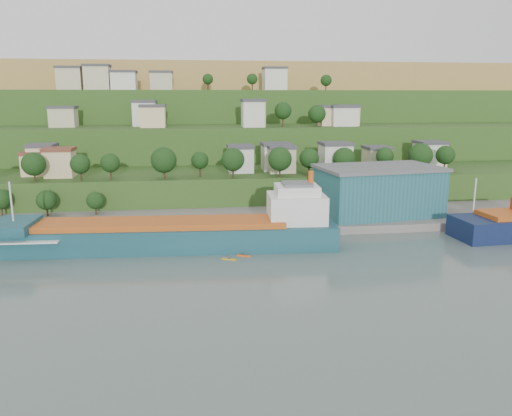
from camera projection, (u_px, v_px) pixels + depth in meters
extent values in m
plane|color=#4C5C57|center=(250.00, 259.00, 102.63)|extent=(500.00, 500.00, 0.00)
cube|color=slate|center=(312.00, 222.00, 132.22)|extent=(220.00, 26.00, 4.00)
cube|color=slate|center=(7.00, 239.00, 117.06)|extent=(40.00, 18.00, 2.40)
cube|color=#284719|center=(229.00, 202.00, 156.82)|extent=(260.00, 32.00, 20.00)
cube|color=#284719|center=(223.00, 186.00, 185.85)|extent=(280.00, 32.00, 44.00)
cube|color=#284719|center=(219.00, 174.00, 214.88)|extent=(300.00, 32.00, 70.00)
cube|color=olive|center=(212.00, 154.00, 286.48)|extent=(360.00, 120.00, 96.00)
cube|color=beige|center=(43.00, 160.00, 148.32)|extent=(7.21, 8.14, 8.02)
cube|color=#3F3F44|center=(42.00, 145.00, 147.34)|extent=(7.81, 8.74, 0.90)
cube|color=beige|center=(42.00, 165.00, 146.34)|extent=(9.81, 7.74, 6.02)
cube|color=brown|center=(40.00, 153.00, 145.58)|extent=(10.41, 8.34, 0.90)
cube|color=beige|center=(60.00, 164.00, 142.64)|extent=(7.79, 7.02, 7.48)
cube|color=brown|center=(59.00, 149.00, 141.72)|extent=(8.39, 7.62, 0.90)
cube|color=silver|center=(240.00, 160.00, 152.41)|extent=(7.33, 8.87, 7.28)
cube|color=#3F3F44|center=(240.00, 146.00, 151.51)|extent=(7.93, 9.47, 0.90)
cube|color=silver|center=(276.00, 158.00, 156.12)|extent=(8.51, 8.20, 7.63)
cube|color=#3F3F44|center=(276.00, 144.00, 155.18)|extent=(9.11, 8.80, 0.90)
cube|color=#C5BB94|center=(281.00, 160.00, 151.76)|extent=(7.82, 7.84, 7.25)
cube|color=#3F3F44|center=(281.00, 147.00, 150.87)|extent=(8.42, 8.44, 0.90)
cube|color=silver|center=(335.00, 158.00, 152.01)|extent=(8.63, 8.55, 8.19)
cube|color=#3F3F44|center=(336.00, 144.00, 151.01)|extent=(9.23, 9.15, 0.90)
cube|color=#C5BB94|center=(376.00, 159.00, 157.88)|extent=(7.06, 8.39, 6.39)
cube|color=#3F3F44|center=(377.00, 148.00, 157.08)|extent=(7.66, 8.99, 0.90)
cube|color=silver|center=(430.00, 155.00, 164.83)|extent=(8.52, 8.37, 7.40)
cube|color=#3F3F44|center=(431.00, 142.00, 163.92)|extent=(9.12, 8.97, 0.90)
cube|color=#C5BB94|center=(63.00, 118.00, 175.37)|extent=(8.70, 7.21, 6.47)
cube|color=#3F3F44|center=(63.00, 107.00, 174.56)|extent=(9.30, 7.81, 0.90)
cube|color=silver|center=(145.00, 114.00, 181.82)|extent=(8.12, 8.58, 8.35)
cube|color=#3F3F44|center=(144.00, 101.00, 180.81)|extent=(8.72, 9.18, 0.90)
cube|color=beige|center=(153.00, 117.00, 174.36)|extent=(8.40, 8.61, 6.96)
cube|color=#3F3F44|center=(153.00, 106.00, 173.49)|extent=(9.00, 9.21, 0.90)
cube|color=silver|center=(253.00, 114.00, 176.14)|extent=(7.33, 8.46, 8.75)
cube|color=#3F3F44|center=(253.00, 100.00, 175.08)|extent=(7.93, 9.06, 0.90)
cube|color=#C5BB94|center=(253.00, 114.00, 177.34)|extent=(7.70, 8.31, 8.84)
cube|color=#3F3F44|center=(253.00, 100.00, 176.27)|extent=(8.30, 8.91, 0.90)
cube|color=beige|center=(331.00, 117.00, 184.23)|extent=(9.06, 8.82, 6.52)
cube|color=#3F3F44|center=(331.00, 106.00, 183.42)|extent=(9.66, 9.42, 0.90)
cube|color=silver|center=(343.00, 117.00, 181.94)|extent=(9.25, 8.66, 6.57)
cube|color=#3F3F44|center=(343.00, 106.00, 181.12)|extent=(9.85, 9.26, 0.90)
cube|color=beige|center=(347.00, 116.00, 183.73)|extent=(7.79, 7.58, 6.71)
cube|color=#3F3F44|center=(347.00, 106.00, 182.90)|extent=(8.39, 8.18, 0.90)
cube|color=#C5BB94|center=(70.00, 79.00, 196.77)|extent=(9.43, 7.58, 8.28)
cube|color=#3F3F44|center=(69.00, 67.00, 195.76)|extent=(10.03, 8.18, 0.90)
cube|color=beige|center=(98.00, 80.00, 204.88)|extent=(8.95, 9.00, 7.96)
cube|color=#3F3F44|center=(97.00, 69.00, 203.91)|extent=(9.55, 9.60, 0.90)
cube|color=#C5BB94|center=(97.00, 78.00, 196.18)|extent=(9.71, 7.35, 8.95)
cube|color=#3F3F44|center=(97.00, 65.00, 195.10)|extent=(10.31, 7.95, 0.90)
cube|color=silver|center=(124.00, 81.00, 196.97)|extent=(9.54, 8.17, 6.66)
cube|color=#3F3F44|center=(124.00, 72.00, 196.14)|extent=(10.14, 8.77, 0.90)
cube|color=#C5BB94|center=(162.00, 82.00, 203.57)|extent=(8.83, 7.38, 6.82)
cube|color=#3F3F44|center=(161.00, 72.00, 202.72)|extent=(9.43, 7.98, 0.90)
cube|color=silver|center=(275.00, 80.00, 210.26)|extent=(9.35, 8.65, 8.73)
cube|color=#3F3F44|center=(275.00, 68.00, 209.21)|extent=(9.95, 9.25, 0.90)
cylinder|color=#382619|center=(35.00, 176.00, 135.33)|extent=(0.50, 0.50, 3.00)
sphere|color=black|center=(34.00, 164.00, 134.62)|extent=(6.39, 6.39, 6.39)
cylinder|color=#382619|center=(81.00, 175.00, 136.67)|extent=(0.50, 0.50, 3.10)
sphere|color=black|center=(80.00, 164.00, 136.01)|extent=(5.40, 5.40, 5.40)
cylinder|color=#382619|center=(111.00, 174.00, 137.99)|extent=(0.50, 0.50, 3.26)
sphere|color=black|center=(110.00, 163.00, 137.32)|extent=(5.26, 5.26, 5.26)
cylinder|color=#382619|center=(164.00, 173.00, 139.57)|extent=(0.50, 0.50, 3.32)
sphere|color=black|center=(164.00, 160.00, 138.77)|extent=(7.18, 7.18, 7.18)
cylinder|color=#382619|center=(200.00, 171.00, 143.46)|extent=(0.50, 0.50, 3.32)
sphere|color=black|center=(200.00, 160.00, 142.79)|extent=(5.00, 5.00, 5.00)
cylinder|color=#382619|center=(233.00, 172.00, 141.18)|extent=(0.50, 0.50, 3.43)
sphere|color=black|center=(233.00, 160.00, 140.41)|extent=(6.54, 6.54, 6.54)
cylinder|color=#382619|center=(280.00, 171.00, 142.81)|extent=(0.50, 0.50, 3.29)
sphere|color=black|center=(280.00, 159.00, 142.04)|extent=(6.87, 6.87, 6.87)
cylinder|color=#382619|center=(309.00, 169.00, 146.62)|extent=(0.50, 0.50, 3.35)
sphere|color=black|center=(309.00, 158.00, 145.90)|extent=(5.77, 5.77, 5.77)
cylinder|color=#382619|center=(344.00, 170.00, 146.90)|extent=(0.50, 0.50, 2.96)
sphere|color=black|center=(344.00, 159.00, 146.18)|extent=(6.55, 6.55, 6.55)
cylinder|color=#382619|center=(384.00, 167.00, 148.61)|extent=(0.50, 0.50, 3.92)
sphere|color=black|center=(385.00, 156.00, 147.86)|extent=(5.20, 5.20, 5.20)
cylinder|color=#382619|center=(419.00, 168.00, 148.12)|extent=(0.50, 0.50, 3.62)
sphere|color=black|center=(420.00, 155.00, 147.29)|extent=(7.16, 7.16, 7.16)
cylinder|color=#382619|center=(444.00, 166.00, 152.49)|extent=(0.50, 0.50, 3.58)
sphere|color=black|center=(445.00, 155.00, 151.75)|extent=(5.75, 5.75, 5.75)
cylinder|color=#382619|center=(208.00, 86.00, 206.49)|extent=(0.50, 0.50, 3.33)
sphere|color=black|center=(208.00, 79.00, 205.86)|extent=(4.42, 4.42, 4.42)
cylinder|color=#382619|center=(326.00, 87.00, 207.62)|extent=(0.50, 0.50, 2.77)
sphere|color=black|center=(326.00, 80.00, 207.04)|extent=(4.65, 4.65, 4.65)
cylinder|color=#382619|center=(317.00, 123.00, 179.68)|extent=(0.50, 0.50, 2.71)
sphere|color=black|center=(317.00, 114.00, 179.01)|extent=(6.25, 6.25, 6.25)
cylinder|color=#382619|center=(252.00, 86.00, 204.11)|extent=(0.50, 0.50, 3.29)
sphere|color=black|center=(252.00, 79.00, 203.49)|extent=(4.42, 4.42, 4.42)
cylinder|color=#382619|center=(283.00, 121.00, 177.30)|extent=(0.50, 0.50, 3.99)
sphere|color=black|center=(283.00, 111.00, 176.50)|extent=(6.03, 6.03, 6.03)
cube|color=#123A46|center=(171.00, 242.00, 109.10)|extent=(73.08, 15.22, 7.26)
cube|color=#B24F17|center=(160.00, 223.00, 107.91)|extent=(54.34, 12.17, 1.24)
cube|color=#123A46|center=(14.00, 226.00, 104.06)|extent=(8.89, 11.83, 2.07)
cube|color=silver|center=(296.00, 208.00, 111.11)|extent=(12.97, 11.01, 6.22)
cube|color=silver|center=(297.00, 190.00, 110.20)|extent=(9.76, 8.78, 2.07)
cube|color=#595B5E|center=(297.00, 184.00, 109.90)|extent=(6.54, 6.54, 0.62)
cylinder|color=#B24F17|center=(311.00, 178.00, 110.02)|extent=(1.31, 1.31, 3.11)
cylinder|color=silver|center=(11.00, 202.00, 102.93)|extent=(0.39, 0.39, 8.30)
cube|color=silver|center=(31.00, 236.00, 104.95)|extent=(15.12, 12.47, 0.26)
cylinder|color=silver|center=(475.00, 194.00, 115.97)|extent=(0.37, 0.37, 7.64)
cube|color=#205361|center=(378.00, 192.00, 131.66)|extent=(32.09, 21.76, 12.00)
cube|color=#595B5E|center=(379.00, 168.00, 130.25)|extent=(33.21, 22.88, 0.80)
cube|color=white|center=(38.00, 228.00, 115.92)|extent=(6.27, 2.63, 2.92)
cube|color=silver|center=(35.00, 233.00, 115.53)|extent=(4.81, 2.84, 0.90)
cube|color=#F25815|center=(244.00, 256.00, 104.15)|extent=(2.92, 1.72, 0.22)
sphere|color=#3F3F44|center=(244.00, 254.00, 104.07)|extent=(0.52, 0.52, 0.52)
cube|color=gold|center=(229.00, 259.00, 101.91)|extent=(3.04, 1.72, 0.23)
sphere|color=#3F3F44|center=(229.00, 257.00, 101.83)|extent=(0.54, 0.54, 0.54)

